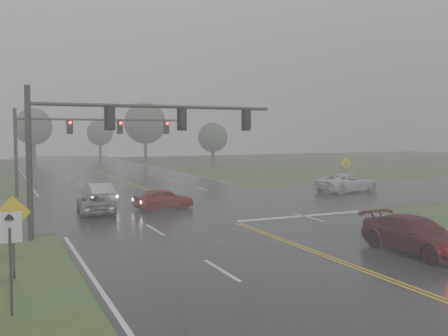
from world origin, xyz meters
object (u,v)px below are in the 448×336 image
sedan_maroon (415,253)px  car_grey (96,214)px  sedan_silver (98,204)px  pickup_white (348,192)px  signal_gantry_far (73,134)px  sedan_red (164,209)px  signal_gantry_near (113,132)px

sedan_maroon → car_grey: bearing=121.9°
sedan_maroon → sedan_silver: 21.19m
sedan_silver → car_grey: (-0.89, -3.98, 0.00)m
sedan_maroon → car_grey: (-9.84, 15.23, 0.00)m
pickup_white → signal_gantry_far: (-20.50, 7.29, 4.70)m
sedan_red → sedan_maroon: bearing=-165.5°
car_grey → signal_gantry_near: size_ratio=0.35×
sedan_silver → signal_gantry_near: 11.31m
car_grey → signal_gantry_near: 7.85m
sedan_silver → sedan_red: bearing=130.1°
sedan_maroon → car_grey: size_ratio=1.14×
sedan_silver → signal_gantry_near: size_ratio=0.36×
sedan_red → signal_gantry_far: (-4.11, 9.80, 4.70)m
sedan_maroon → pickup_white: pickup_white is taller
sedan_red → sedan_silver: sedan_silver is taller
sedan_silver → signal_gantry_far: signal_gantry_far is taller
pickup_white → signal_gantry_near: (-20.87, -8.76, 4.85)m
sedan_red → pickup_white: (16.39, 2.50, 0.00)m
sedan_red → signal_gantry_near: size_ratio=0.31×
sedan_maroon → sedan_red: bearing=109.1°
pickup_white → signal_gantry_far: bearing=64.0°
sedan_maroon → signal_gantry_far: 27.32m
sedan_maroon → sedan_silver: (-8.94, 19.21, 0.00)m
sedan_maroon → signal_gantry_far: size_ratio=0.38×
pickup_white → sedan_silver: bearing=79.6°
pickup_white → signal_gantry_far: 22.26m
pickup_white → car_grey: bearing=90.8°
sedan_maroon → sedan_red: sedan_maroon is taller
sedan_red → signal_gantry_far: bearing=17.3°
sedan_maroon → sedan_red: 16.30m
car_grey → signal_gantry_far: signal_gantry_far is taller
sedan_red → sedan_silver: bearing=35.3°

